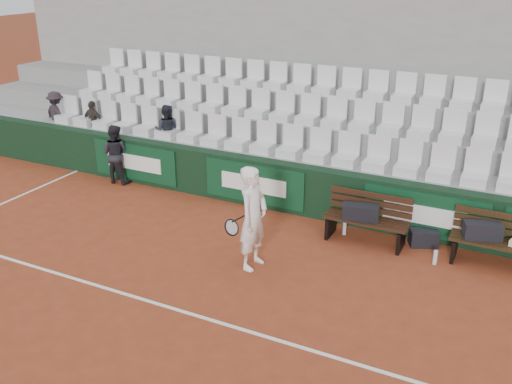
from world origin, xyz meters
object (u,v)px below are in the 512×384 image
at_px(bench_right, 496,254).
at_px(water_bottle_near, 345,228).
at_px(sports_bag_right, 482,231).
at_px(ball_kid, 116,154).
at_px(sports_bag_ground, 424,238).
at_px(spectator_c, 166,111).
at_px(sports_bag_left, 361,212).
at_px(spectator_a, 54,97).
at_px(water_bottle_far, 435,258).
at_px(tennis_player, 253,218).
at_px(spectator_b, 92,104).
at_px(bench_left, 365,231).

distance_m(bench_right, water_bottle_near, 2.61).
distance_m(sports_bag_right, ball_kid, 7.86).
relative_size(bench_right, sports_bag_ground, 3.10).
bearing_deg(ball_kid, sports_bag_right, 173.29).
bearing_deg(ball_kid, spectator_c, -143.95).
distance_m(sports_bag_left, water_bottle_near, 0.59).
relative_size(sports_bag_ground, spectator_a, 0.42).
relative_size(water_bottle_far, tennis_player, 0.14).
bearing_deg(spectator_b, spectator_c, -179.15).
xyz_separation_m(ball_kid, spectator_b, (-1.26, 0.77, 0.85)).
distance_m(spectator_b, spectator_c, 2.16).
relative_size(bench_right, tennis_player, 0.86).
bearing_deg(sports_bag_left, spectator_b, 170.29).
bearing_deg(sports_bag_ground, ball_kid, 179.47).
bearing_deg(sports_bag_left, water_bottle_far, -9.33).
relative_size(sports_bag_left, tennis_player, 0.36).
height_order(water_bottle_far, spectator_a, spectator_a).
relative_size(bench_left, water_bottle_far, 6.01).
xyz_separation_m(bench_left, sports_bag_left, (-0.10, -0.04, 0.36)).
distance_m(bench_left, sports_bag_right, 1.96).
bearing_deg(spectator_c, bench_left, 148.75).
bearing_deg(water_bottle_far, sports_bag_left, 170.67).
height_order(bench_right, tennis_player, tennis_player).
relative_size(bench_left, spectator_a, 1.29).
bearing_deg(sports_bag_right, spectator_b, 173.44).
relative_size(bench_left, water_bottle_near, 5.95).
relative_size(bench_left, spectator_b, 1.43).
xyz_separation_m(tennis_player, spectator_a, (-6.95, 2.84, 0.71)).
bearing_deg(bench_left, sports_bag_left, -160.62).
xyz_separation_m(ball_kid, spectator_a, (-2.44, 0.77, 0.91)).
bearing_deg(sports_bag_right, water_bottle_near, 179.90).
bearing_deg(spectator_a, spectator_c, -167.39).
height_order(sports_bag_ground, spectator_c, spectator_c).
xyz_separation_m(bench_right, sports_bag_left, (-2.29, -0.14, 0.36)).
xyz_separation_m(bench_right, spectator_c, (-7.22, 1.08, 1.37)).
bearing_deg(ball_kid, bench_right, 173.15).
height_order(bench_left, water_bottle_far, bench_left).
bearing_deg(bench_right, water_bottle_near, 179.29).
height_order(bench_left, bench_right, same).
xyz_separation_m(sports_bag_right, ball_kid, (-7.86, 0.28, 0.09)).
relative_size(bench_left, spectator_c, 1.26).
bearing_deg(sports_bag_right, bench_left, -176.10).
height_order(sports_bag_right, tennis_player, tennis_player).
height_order(bench_right, spectator_c, spectator_c).
relative_size(spectator_a, spectator_b, 1.11).
distance_m(tennis_player, spectator_a, 7.54).
xyz_separation_m(bench_right, water_bottle_near, (-2.61, 0.03, -0.10)).
height_order(spectator_b, spectator_c, spectator_c).
height_order(bench_right, spectator_b, spectator_b).
xyz_separation_m(bench_left, tennis_player, (-1.42, -1.66, 0.65)).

